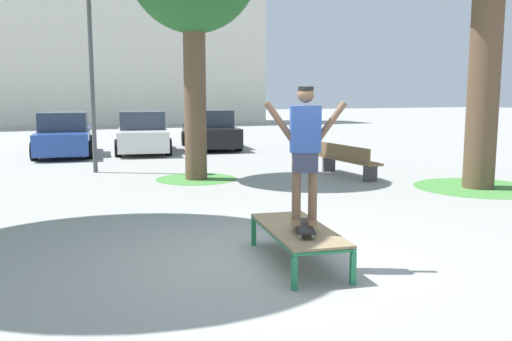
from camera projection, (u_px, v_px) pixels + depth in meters
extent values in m
plane|color=#999993|center=(274.00, 261.00, 7.12)|extent=(120.00, 120.00, 0.00)
cube|color=silver|center=(37.00, 18.00, 35.46)|extent=(30.49, 4.00, 13.97)
cube|color=#237A4C|center=(254.00, 233.00, 7.81)|extent=(0.07, 0.07, 0.38)
cube|color=#237A4C|center=(300.00, 230.00, 7.98)|extent=(0.07, 0.07, 0.38)
cube|color=#237A4C|center=(294.00, 273.00, 6.04)|extent=(0.07, 0.07, 0.38)
cube|color=#237A4C|center=(353.00, 268.00, 6.21)|extent=(0.07, 0.07, 0.38)
cylinder|color=#237A4C|center=(271.00, 234.00, 6.89)|extent=(0.26, 1.89, 0.05)
cylinder|color=#237A4C|center=(323.00, 230.00, 7.07)|extent=(0.26, 1.89, 0.05)
cylinder|color=#237A4C|center=(277.00, 216.00, 7.86)|extent=(0.76, 0.13, 0.05)
cylinder|color=#237A4C|center=(324.00, 252.00, 6.10)|extent=(0.76, 0.13, 0.05)
cube|color=#847051|center=(298.00, 229.00, 6.97)|extent=(0.97, 1.97, 0.03)
cube|color=black|center=(304.00, 226.00, 6.73)|extent=(0.46, 0.82, 0.02)
cylinder|color=silver|center=(296.00, 225.00, 7.02)|extent=(0.05, 0.06, 0.06)
cylinder|color=silver|center=(307.00, 225.00, 7.02)|extent=(0.05, 0.06, 0.06)
cylinder|color=silver|center=(300.00, 236.00, 6.46)|extent=(0.05, 0.06, 0.06)
cylinder|color=silver|center=(313.00, 236.00, 6.47)|extent=(0.05, 0.06, 0.06)
cylinder|color=brown|center=(296.00, 192.00, 6.67)|extent=(0.11, 0.11, 0.82)
cube|color=#99704C|center=(296.00, 221.00, 6.78)|extent=(0.17, 0.26, 0.07)
cylinder|color=brown|center=(313.00, 192.00, 6.68)|extent=(0.11, 0.11, 0.82)
cube|color=#99704C|center=(312.00, 221.00, 6.78)|extent=(0.17, 0.26, 0.07)
cube|color=#33384C|center=(305.00, 162.00, 6.62)|extent=(0.35, 0.29, 0.24)
cube|color=#2D4C99|center=(305.00, 129.00, 6.57)|extent=(0.41, 0.33, 0.56)
cylinder|color=brown|center=(280.00, 123.00, 6.55)|extent=(0.40, 0.21, 0.52)
cylinder|color=brown|center=(330.00, 123.00, 6.56)|extent=(0.40, 0.21, 0.52)
sphere|color=brown|center=(306.00, 95.00, 6.51)|extent=(0.20, 0.20, 0.20)
cylinder|color=black|center=(306.00, 89.00, 6.50)|extent=(0.19, 0.19, 0.05)
cylinder|color=brown|center=(484.00, 78.00, 12.25)|extent=(0.70, 0.70, 4.96)
cylinder|color=#47893D|center=(478.00, 187.00, 12.60)|extent=(2.86, 2.86, 0.01)
cylinder|color=brown|center=(195.00, 101.00, 13.58)|extent=(0.55, 0.55, 3.92)
cylinder|color=#47893D|center=(196.00, 179.00, 13.86)|extent=(2.04, 2.04, 0.01)
cube|color=#28479E|center=(64.00, 141.00, 19.05)|extent=(2.08, 4.34, 0.70)
cube|color=#2D3847|center=(64.00, 121.00, 19.10)|extent=(1.75, 2.23, 0.64)
cylinder|color=black|center=(89.00, 150.00, 18.07)|extent=(0.27, 0.62, 0.60)
cylinder|color=black|center=(34.00, 151.00, 17.62)|extent=(0.27, 0.62, 0.60)
cylinder|color=black|center=(91.00, 143.00, 20.55)|extent=(0.27, 0.62, 0.60)
cylinder|color=black|center=(42.00, 144.00, 20.10)|extent=(0.27, 0.62, 0.60)
cube|color=silver|center=(143.00, 138.00, 20.05)|extent=(2.29, 4.40, 0.70)
cube|color=#2D3847|center=(142.00, 120.00, 20.10)|extent=(1.85, 2.30, 0.64)
cylinder|color=black|center=(168.00, 147.00, 19.00)|extent=(0.30, 0.63, 0.60)
cylinder|color=black|center=(118.00, 148.00, 18.64)|extent=(0.30, 0.63, 0.60)
cylinder|color=black|center=(164.00, 141.00, 21.52)|extent=(0.30, 0.63, 0.60)
cylinder|color=black|center=(120.00, 141.00, 21.15)|extent=(0.30, 0.63, 0.60)
cube|color=black|center=(210.00, 135.00, 21.48)|extent=(2.17, 4.37, 0.70)
cube|color=#2D3847|center=(209.00, 118.00, 21.53)|extent=(1.79, 2.26, 0.64)
cylinder|color=black|center=(239.00, 143.00, 20.47)|extent=(0.29, 0.62, 0.60)
cylinder|color=black|center=(193.00, 144.00, 20.06)|extent=(0.29, 0.62, 0.60)
cylinder|color=black|center=(225.00, 138.00, 22.97)|extent=(0.29, 0.62, 0.60)
cylinder|color=black|center=(185.00, 138.00, 22.55)|extent=(0.29, 0.62, 0.60)
cube|color=brown|center=(349.00, 160.00, 14.29)|extent=(0.58, 2.42, 0.06)
cube|color=brown|center=(342.00, 152.00, 14.18)|extent=(0.18, 2.40, 0.36)
cube|color=#424247|center=(329.00, 164.00, 15.19)|extent=(0.38, 0.10, 0.40)
cube|color=#424247|center=(370.00, 173.00, 13.45)|extent=(0.38, 0.10, 0.40)
cylinder|color=#4C4C51|center=(91.00, 71.00, 14.62)|extent=(0.12, 0.12, 5.50)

